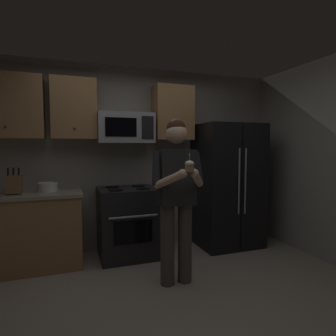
{
  "coord_description": "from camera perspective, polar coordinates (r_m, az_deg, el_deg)",
  "views": [
    {
      "loc": [
        -0.88,
        -2.36,
        1.47
      ],
      "look_at": [
        0.09,
        0.43,
        1.25
      ],
      "focal_mm": 30.47,
      "sensor_mm": 36.0,
      "label": 1
    }
  ],
  "objects": [
    {
      "name": "wall_right",
      "position": [
        4.11,
        30.33,
        1.32
      ],
      "size": [
        0.1,
        4.4,
        2.6
      ],
      "primitive_type": "cube",
      "color": "gray",
      "rests_on": "ground"
    },
    {
      "name": "person",
      "position": [
        3.01,
        1.76,
        -4.81
      ],
      "size": [
        0.6,
        0.48,
        1.76
      ],
      "color": "#4C4742",
      "rests_on": "ground"
    },
    {
      "name": "refrigerator",
      "position": [
        4.34,
        11.85,
        -3.35
      ],
      "size": [
        0.9,
        0.75,
        1.8
      ],
      "color": "black",
      "rests_on": "ground"
    },
    {
      "name": "microwave",
      "position": [
        3.91,
        -8.58,
        7.89
      ],
      "size": [
        0.74,
        0.41,
        0.4
      ],
      "color": "#9EA0A5"
    },
    {
      "name": "knife_block",
      "position": [
        3.76,
        -28.41,
        -2.91
      ],
      "size": [
        0.16,
        0.15,
        0.32
      ],
      "color": "brown",
      "rests_on": "counter_left"
    },
    {
      "name": "counter_left",
      "position": [
        3.91,
        -27.49,
        -11.15
      ],
      "size": [
        1.44,
        0.66,
        0.92
      ],
      "color": "#9E7247",
      "rests_on": "ground"
    },
    {
      "name": "wall_back",
      "position": [
        4.21,
        -7.2,
        1.93
      ],
      "size": [
        4.4,
        0.1,
        2.6
      ],
      "primitive_type": "cube",
      "color": "gray",
      "rests_on": "ground"
    },
    {
      "name": "ground_plane",
      "position": [
        2.92,
        1.17,
        -26.01
      ],
      "size": [
        6.0,
        6.0,
        0.0
      ],
      "primitive_type": "plane",
      "color": "#9E9384"
    },
    {
      "name": "bowl_large_white",
      "position": [
        3.82,
        -22.95,
        -3.48
      ],
      "size": [
        0.24,
        0.24,
        0.11
      ],
      "color": "white",
      "rests_on": "counter_left"
    },
    {
      "name": "cupcake",
      "position": [
        2.68,
        4.31,
        0.42
      ],
      "size": [
        0.09,
        0.09,
        0.17
      ],
      "color": "#A87F56"
    },
    {
      "name": "cabinet_row_upper",
      "position": [
        3.92,
        -17.21,
        11.12
      ],
      "size": [
        2.78,
        0.36,
        0.76
      ],
      "color": "#9E7247"
    },
    {
      "name": "oven_range",
      "position": [
        3.92,
        -8.03,
        -10.67
      ],
      "size": [
        0.76,
        0.7,
        0.93
      ],
      "color": "black",
      "rests_on": "ground"
    }
  ]
}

